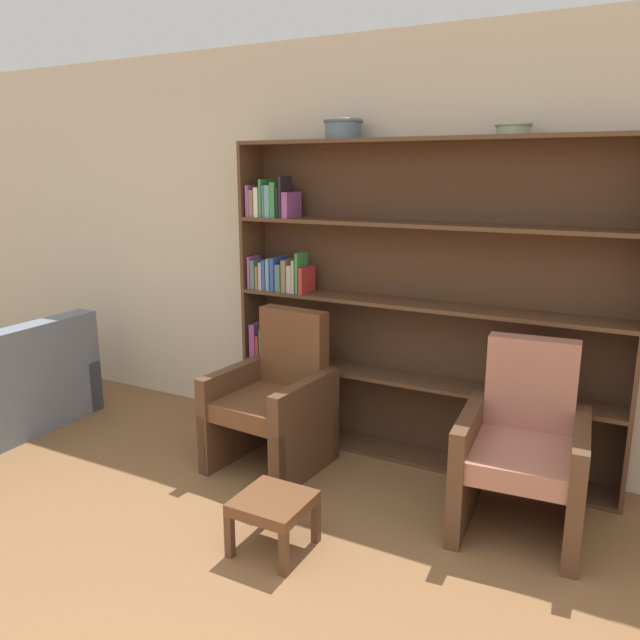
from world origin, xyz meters
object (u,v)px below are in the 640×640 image
(bowl_sage, at_px, (343,128))
(armchair_cushioned, at_px, (523,452))
(bowl_slate, at_px, (513,128))
(armchair_leather, at_px, (275,401))
(bookshelf, at_px, (392,306))
(footstool, at_px, (273,507))

(bowl_sage, xyz_separation_m, armchair_cushioned, (1.34, -0.51, -1.73))
(bowl_slate, relative_size, armchair_leather, 0.21)
(armchair_leather, bearing_deg, bookshelf, -132.88)
(bookshelf, relative_size, bowl_slate, 12.21)
(bowl_slate, distance_m, footstool, 2.45)
(bookshelf, relative_size, bowl_sage, 10.04)
(bowl_sage, xyz_separation_m, armchair_leather, (-0.22, -0.51, -1.73))
(bowl_sage, xyz_separation_m, footstool, (0.29, -1.34, -1.92))
(bookshelf, distance_m, footstool, 1.58)
(armchair_leather, xyz_separation_m, footstool, (0.51, -0.83, -0.19))
(armchair_cushioned, xyz_separation_m, footstool, (-1.05, -0.83, -0.19))
(bowl_sage, bearing_deg, bookshelf, 4.64)
(bowl_slate, xyz_separation_m, armchair_cushioned, (0.27, -0.51, -1.70))
(bowl_sage, bearing_deg, footstool, -77.95)
(armchair_cushioned, height_order, footstool, armchair_cushioned)
(bowl_sage, distance_m, bowl_slate, 1.07)
(armchair_leather, bearing_deg, bowl_slate, -154.15)
(armchair_cushioned, distance_m, footstool, 1.35)
(bowl_slate, bearing_deg, bookshelf, 177.65)
(bookshelf, distance_m, armchair_cushioned, 1.27)
(bookshelf, relative_size, footstool, 7.20)
(armchair_cushioned, bearing_deg, bowl_slate, -66.95)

